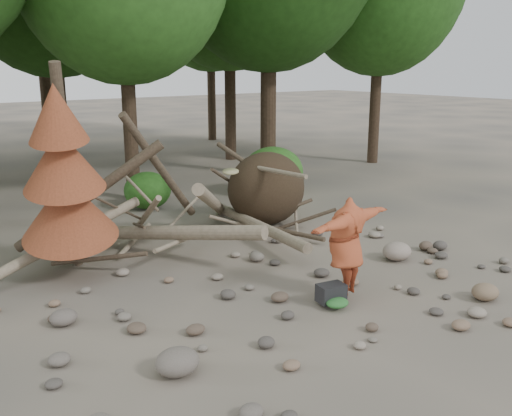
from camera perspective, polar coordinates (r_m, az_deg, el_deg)
ground at (r=10.93m, az=4.27°, el=-8.80°), size 120.00×120.00×0.00m
deadfall_pile at (r=14.99m, az=-0.55°, el=1.49°), size 8.55×5.24×3.30m
dead_conifer at (r=11.65m, az=-18.62°, el=2.82°), size 2.06×2.16×4.35m
bush_mid at (r=17.44m, az=-10.80°, el=1.74°), size 1.40×1.40×1.12m
bush_right at (r=18.95m, az=1.71°, el=3.73°), size 2.00×2.00×1.60m
frisbee_thrower at (r=10.66m, az=9.03°, el=-3.74°), size 3.58×1.14×2.54m
backpack at (r=10.58m, az=7.51°, el=-8.72°), size 0.55×0.42×0.33m
cloth_green at (r=10.42m, az=8.13°, el=-9.62°), size 0.43×0.36×0.16m
cloth_orange at (r=11.28m, az=8.21°, el=-7.84°), size 0.30×0.25×0.11m
boulder_front_left at (r=8.39m, az=-7.87°, el=-14.99°), size 0.64×0.58×0.39m
boulder_front_right at (r=11.51m, az=21.95°, el=-7.78°), size 0.52×0.47×0.31m
boulder_mid_right at (r=13.13m, az=13.92°, el=-4.22°), size 0.67×0.60×0.40m
boulder_mid_left at (r=10.26m, az=-18.69°, el=-10.32°), size 0.46×0.41×0.28m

